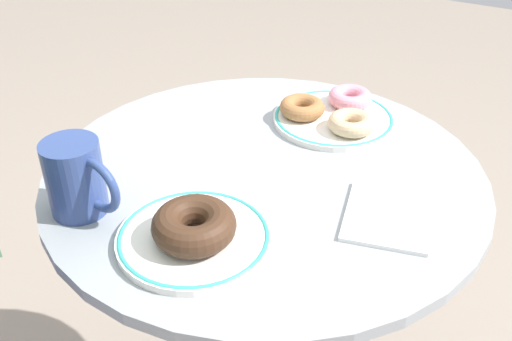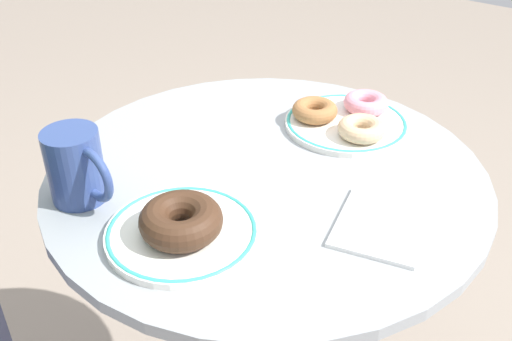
{
  "view_description": "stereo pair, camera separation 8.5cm",
  "coord_description": "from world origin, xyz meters",
  "px_view_note": "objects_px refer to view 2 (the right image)",
  "views": [
    {
      "loc": [
        -0.66,
        -0.35,
        1.26
      ],
      "look_at": [
        -0.03,
        0.0,
        0.78
      ],
      "focal_mm": 41.66,
      "sensor_mm": 36.0,
      "label": 1
    },
    {
      "loc": [
        -0.62,
        -0.42,
        1.26
      ],
      "look_at": [
        -0.03,
        0.0,
        0.78
      ],
      "focal_mm": 41.66,
      "sensor_mm": 36.0,
      "label": 2
    }
  ],
  "objects_px": {
    "donut_cinnamon": "(315,110)",
    "paper_napkin": "(381,225)",
    "donut_glazed": "(362,129)",
    "donut_chocolate": "(181,220)",
    "coffee_mug": "(77,167)",
    "cafe_table": "(265,286)",
    "plate_left": "(184,234)",
    "donut_pink_frosted": "(366,103)",
    "plate_right": "(346,123)"
  },
  "relations": [
    {
      "from": "cafe_table",
      "to": "donut_pink_frosted",
      "type": "bearing_deg",
      "value": -9.11
    },
    {
      "from": "donut_chocolate",
      "to": "paper_napkin",
      "type": "relative_size",
      "value": 0.79
    },
    {
      "from": "plate_left",
      "to": "paper_napkin",
      "type": "distance_m",
      "value": 0.26
    },
    {
      "from": "coffee_mug",
      "to": "plate_right",
      "type": "bearing_deg",
      "value": -26.59
    },
    {
      "from": "donut_chocolate",
      "to": "coffee_mug",
      "type": "distance_m",
      "value": 0.18
    },
    {
      "from": "donut_glazed",
      "to": "plate_left",
      "type": "bearing_deg",
      "value": 168.43
    },
    {
      "from": "donut_cinnamon",
      "to": "coffee_mug",
      "type": "relative_size",
      "value": 0.63
    },
    {
      "from": "plate_right",
      "to": "coffee_mug",
      "type": "xyz_separation_m",
      "value": [
        -0.4,
        0.2,
        0.05
      ]
    },
    {
      "from": "donut_glazed",
      "to": "coffee_mug",
      "type": "relative_size",
      "value": 0.63
    },
    {
      "from": "coffee_mug",
      "to": "plate_left",
      "type": "bearing_deg",
      "value": -83.71
    },
    {
      "from": "plate_left",
      "to": "coffee_mug",
      "type": "bearing_deg",
      "value": 96.29
    },
    {
      "from": "plate_left",
      "to": "donut_chocolate",
      "type": "relative_size",
      "value": 1.86
    },
    {
      "from": "donut_glazed",
      "to": "donut_cinnamon",
      "type": "bearing_deg",
      "value": 83.57
    },
    {
      "from": "plate_left",
      "to": "donut_glazed",
      "type": "height_order",
      "value": "donut_glazed"
    },
    {
      "from": "donut_pink_frosted",
      "to": "paper_napkin",
      "type": "height_order",
      "value": "donut_pink_frosted"
    },
    {
      "from": "cafe_table",
      "to": "coffee_mug",
      "type": "distance_m",
      "value": 0.4
    },
    {
      "from": "donut_chocolate",
      "to": "donut_pink_frosted",
      "type": "xyz_separation_m",
      "value": [
        0.44,
        -0.03,
        -0.01
      ]
    },
    {
      "from": "cafe_table",
      "to": "donut_pink_frosted",
      "type": "xyz_separation_m",
      "value": [
        0.24,
        -0.04,
        0.26
      ]
    },
    {
      "from": "donut_chocolate",
      "to": "donut_glazed",
      "type": "height_order",
      "value": "donut_chocolate"
    },
    {
      "from": "donut_cinnamon",
      "to": "coffee_mug",
      "type": "bearing_deg",
      "value": 158.34
    },
    {
      "from": "plate_right",
      "to": "cafe_table",
      "type": "bearing_deg",
      "value": 170.61
    },
    {
      "from": "paper_napkin",
      "to": "coffee_mug",
      "type": "relative_size",
      "value": 1.09
    },
    {
      "from": "plate_right",
      "to": "plate_left",
      "type": "bearing_deg",
      "value": 175.87
    },
    {
      "from": "paper_napkin",
      "to": "donut_pink_frosted",
      "type": "bearing_deg",
      "value": 30.95
    },
    {
      "from": "cafe_table",
      "to": "plate_left",
      "type": "xyz_separation_m",
      "value": [
        -0.19,
        -0.0,
        0.25
      ]
    },
    {
      "from": "donut_cinnamon",
      "to": "donut_glazed",
      "type": "height_order",
      "value": "same"
    },
    {
      "from": "donut_pink_frosted",
      "to": "donut_cinnamon",
      "type": "height_order",
      "value": "same"
    },
    {
      "from": "donut_chocolate",
      "to": "donut_glazed",
      "type": "xyz_separation_m",
      "value": [
        0.35,
        -0.07,
        -0.01
      ]
    },
    {
      "from": "plate_left",
      "to": "coffee_mug",
      "type": "height_order",
      "value": "coffee_mug"
    },
    {
      "from": "donut_glazed",
      "to": "coffee_mug",
      "type": "height_order",
      "value": "coffee_mug"
    },
    {
      "from": "donut_chocolate",
      "to": "donut_cinnamon",
      "type": "distance_m",
      "value": 0.36
    },
    {
      "from": "cafe_table",
      "to": "donut_glazed",
      "type": "relative_size",
      "value": 9.93
    },
    {
      "from": "donut_pink_frosted",
      "to": "donut_chocolate",
      "type": "bearing_deg",
      "value": 175.61
    },
    {
      "from": "plate_left",
      "to": "donut_chocolate",
      "type": "xyz_separation_m",
      "value": [
        -0.01,
        -0.0,
        0.03
      ]
    },
    {
      "from": "plate_right",
      "to": "donut_glazed",
      "type": "height_order",
      "value": "donut_glazed"
    },
    {
      "from": "donut_cinnamon",
      "to": "donut_glazed",
      "type": "distance_m",
      "value": 0.09
    },
    {
      "from": "plate_right",
      "to": "donut_pink_frosted",
      "type": "relative_size",
      "value": 2.68
    },
    {
      "from": "plate_left",
      "to": "donut_cinnamon",
      "type": "xyz_separation_m",
      "value": [
        0.36,
        0.02,
        0.02
      ]
    },
    {
      "from": "plate_left",
      "to": "plate_right",
      "type": "xyz_separation_m",
      "value": [
        0.38,
        -0.03,
        0.0
      ]
    },
    {
      "from": "plate_right",
      "to": "coffee_mug",
      "type": "distance_m",
      "value": 0.45
    },
    {
      "from": "cafe_table",
      "to": "donut_chocolate",
      "type": "height_order",
      "value": "donut_chocolate"
    },
    {
      "from": "donut_cinnamon",
      "to": "paper_napkin",
      "type": "bearing_deg",
      "value": -131.43
    },
    {
      "from": "paper_napkin",
      "to": "donut_glazed",
      "type": "bearing_deg",
      "value": 34.38
    },
    {
      "from": "plate_left",
      "to": "donut_glazed",
      "type": "bearing_deg",
      "value": -11.57
    },
    {
      "from": "plate_left",
      "to": "plate_right",
      "type": "height_order",
      "value": "same"
    },
    {
      "from": "coffee_mug",
      "to": "donut_pink_frosted",
      "type": "bearing_deg",
      "value": -24.61
    },
    {
      "from": "donut_pink_frosted",
      "to": "donut_glazed",
      "type": "height_order",
      "value": "same"
    },
    {
      "from": "cafe_table",
      "to": "donut_cinnamon",
      "type": "distance_m",
      "value": 0.31
    },
    {
      "from": "paper_napkin",
      "to": "coffee_mug",
      "type": "distance_m",
      "value": 0.42
    },
    {
      "from": "donut_chocolate",
      "to": "donut_pink_frosted",
      "type": "height_order",
      "value": "donut_chocolate"
    }
  ]
}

